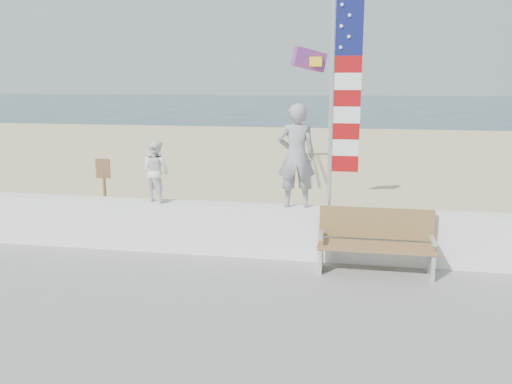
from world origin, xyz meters
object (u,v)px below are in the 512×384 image
(child, at_px, (156,171))
(flag, at_px, (340,92))
(adult, at_px, (296,156))
(bench, at_px, (376,241))

(child, bearing_deg, flag, -156.85)
(adult, xyz_separation_m, bench, (1.33, -0.45, -1.26))
(bench, distance_m, flag, 2.44)
(bench, bearing_deg, adult, 161.15)
(adult, distance_m, child, 2.48)
(child, height_order, flag, flag)
(adult, bearing_deg, flag, 170.64)
(flag, bearing_deg, child, 179.99)
(adult, height_order, bench, adult)
(child, relative_size, bench, 0.59)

